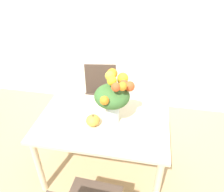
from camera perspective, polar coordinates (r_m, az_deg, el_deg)
The scene contains 6 objects.
ground_plane at distance 2.62m, azimuth -2.05°, elevation -18.61°, with size 12.00×12.00×0.00m, color tan.
wall_back at distance 3.02m, azimuth 3.25°, elevation 20.12°, with size 8.00×0.06×2.70m.
dining_table at distance 2.16m, azimuth -2.39°, elevation -8.63°, with size 1.24×0.80×0.73m.
flower_vase at distance 1.91m, azimuth 0.32°, elevation -0.10°, with size 0.35×0.40×0.52m.
pumpkin at distance 2.02m, azimuth -4.99°, elevation -6.35°, with size 0.13×0.13×0.12m.
dining_chair_near_window at distance 2.84m, azimuth -3.13°, elevation -0.56°, with size 0.47×0.47×0.89m.
Camera 1 is at (0.37, -1.53, 2.10)m, focal length 35.00 mm.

